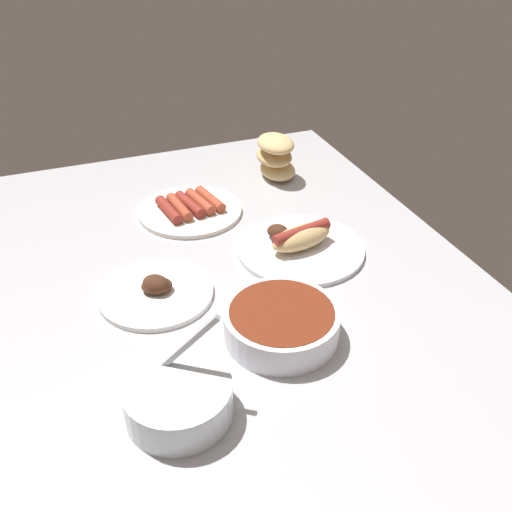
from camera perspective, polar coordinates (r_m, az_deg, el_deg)
The scene contains 7 objects.
ground_plane at distance 110.41cm, azimuth -2.14°, elevation -2.40°, with size 120.00×90.00×3.00cm, color #B2B2B7.
plate_sausages at distance 129.42cm, azimuth -6.53°, elevation 4.67°, with size 22.92×22.92×3.27cm.
bowl_chili at distance 93.99cm, azimuth 2.53°, elevation -6.58°, with size 18.89×18.89×5.31cm.
plate_hotdog_assembled at distance 115.51cm, azimuth 4.36°, elevation 1.25°, with size 25.55×25.55×5.61cm.
bread_stack at distance 142.97cm, azimuth 1.96°, elevation 9.80°, with size 12.54×10.21×10.80cm.
bowl_coleslaw at distance 82.79cm, azimuth -7.69°, elevation -13.71°, with size 15.25×15.25×15.07cm.
plate_grilled_meat at distance 105.18cm, azimuth -9.85°, elevation -3.45°, with size 20.67×20.67×4.06cm.
Camera 1 is at (-84.34, 27.99, 64.04)cm, focal length 40.51 mm.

